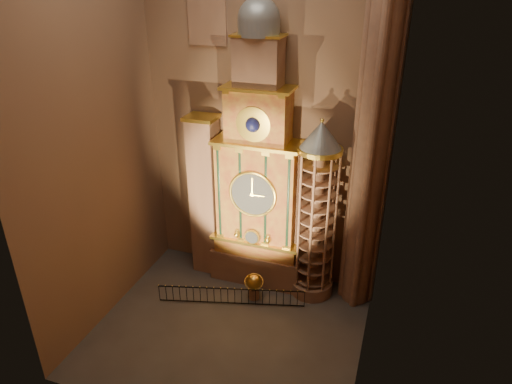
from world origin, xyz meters
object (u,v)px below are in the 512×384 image
at_px(astronomical_clock, 258,181).
at_px(iron_railing, 231,296).
at_px(celestial_globe, 254,284).
at_px(portrait_tower, 205,197).
at_px(stair_turret, 316,214).

xyz_separation_m(astronomical_clock, iron_railing, (-0.61, -3.02, -6.09)).
bearing_deg(celestial_globe, portrait_tower, 151.62).
relative_size(stair_turret, iron_railing, 1.32).
bearing_deg(stair_turret, portrait_tower, 177.67).
distance_m(stair_turret, iron_railing, 6.82).
xyz_separation_m(astronomical_clock, celestial_globe, (0.44, -2.06, -5.70)).
relative_size(stair_turret, celestial_globe, 6.61).
distance_m(portrait_tower, stair_turret, 6.91).
relative_size(astronomical_clock, portrait_tower, 1.64).
height_order(astronomical_clock, stair_turret, astronomical_clock).
bearing_deg(iron_railing, celestial_globe, 42.66).
distance_m(astronomical_clock, portrait_tower, 3.73).
height_order(celestial_globe, iron_railing, celestial_globe).
bearing_deg(astronomical_clock, iron_railing, -101.45).
bearing_deg(stair_turret, iron_railing, -146.13).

